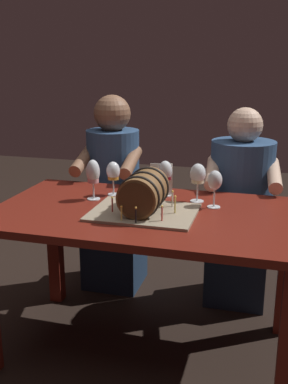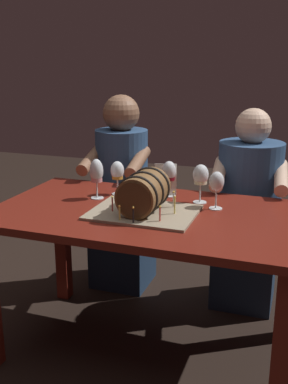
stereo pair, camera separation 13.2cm
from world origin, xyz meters
name	(u,v)px [view 1 (the left image)]	position (x,y,z in m)	size (l,w,h in m)	color
ground_plane	(146,349)	(0.00, 0.00, 0.00)	(8.00, 8.00, 0.00)	black
dining_table	(146,233)	(0.00, 0.00, 0.61)	(1.40, 0.80, 0.72)	maroon
barrel_cake	(144,196)	(0.00, -0.04, 0.80)	(0.46, 0.35, 0.19)	gray
wine_glass_empty	(215,181)	(0.29, 0.13, 0.85)	(0.07, 0.07, 0.18)	white
wine_glass_amber	(113,173)	(-0.23, 0.20, 0.84)	(0.07, 0.07, 0.17)	white
wine_glass_rose	(93,174)	(-0.29, 0.11, 0.85)	(0.07, 0.07, 0.20)	white
wine_glass_white	(198,175)	(0.20, 0.20, 0.85)	(0.07, 0.07, 0.19)	white
wine_glass_red	(165,173)	(0.03, 0.26, 0.84)	(0.07, 0.07, 0.18)	white
menu_card	(161,179)	(0.01, 0.27, 0.80)	(0.11, 0.01, 0.16)	silver
person_seated_left	(114,203)	(-0.38, 0.63, 0.54)	(0.37, 0.47, 1.18)	#1B2D46
person_seated_right	(240,215)	(0.38, 0.63, 0.53)	(0.41, 0.50, 1.13)	#1B2D46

